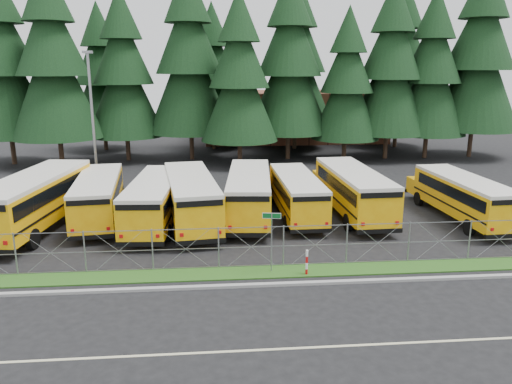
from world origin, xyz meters
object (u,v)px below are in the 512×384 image
bus_east (461,198)px  striped_bollard (307,263)px  bus_2 (156,202)px  light_standard (93,117)px  bus_3 (190,199)px  bus_0 (38,201)px  bus_4 (249,195)px  bus_5 (296,195)px  bus_6 (351,192)px  street_sign (272,230)px  bus_1 (99,198)px

bus_east → striped_bollard: bus_east is taller
bus_2 → light_standard: (-5.21, 8.47, 4.12)m
bus_3 → striped_bollard: bearing=-64.6°
bus_0 → light_standard: bearing=88.2°
bus_3 → bus_4: bearing=4.7°
bus_5 → bus_6: bus_6 is taller
bus_east → bus_3: bearing=174.5°
bus_0 → bus_6: 18.68m
striped_bollard → street_sign: bearing=162.2°
bus_2 → bus_5: bus_2 is taller
bus_3 → bus_east: size_ratio=1.09×
bus_4 → light_standard: size_ratio=1.07×
bus_5 → bus_6: bearing=-1.0°
bus_5 → bus_6: size_ratio=0.90×
bus_4 → street_sign: bearing=-82.4°
bus_3 → bus_5: size_ratio=1.12×
bus_2 → bus_3: bearing=9.3°
bus_5 → bus_east: size_ratio=0.98×
bus_1 → striped_bollard: bus_1 is taller
bus_5 → striped_bollard: size_ratio=8.26×
bus_1 → bus_2: (3.50, -1.19, 0.03)m
bus_1 → light_standard: size_ratio=1.02×
bus_0 → bus_4: bus_0 is taller
bus_2 → striped_bollard: (7.47, -8.11, -0.78)m
bus_4 → bus_5: 2.91m
bus_0 → bus_3: bearing=9.3°
bus_0 → light_standard: 9.48m
bus_4 → light_standard: bearing=150.4°
bus_2 → bus_east: size_ratio=1.04×
light_standard → bus_6: bearing=-23.2°
bus_6 → bus_0: bearing=-178.6°
bus_0 → bus_3: bus_0 is taller
bus_2 → bus_4: size_ratio=0.97×
bus_1 → light_standard: bearing=96.8°
bus_6 → light_standard: size_ratio=1.09×
bus_east → bus_1: bearing=172.5°
bus_0 → bus_east: bearing=6.6°
bus_4 → bus_east: bearing=-1.7°
street_sign → light_standard: bearing=124.7°
bus_5 → bus_4: bearing=-179.4°
bus_2 → bus_east: bus_2 is taller
bus_6 → striped_bollard: size_ratio=9.19×
bus_1 → bus_east: bus_1 is taller
striped_bollard → light_standard: light_standard is taller
bus_3 → bus_4: 3.65m
bus_3 → light_standard: 11.70m
bus_6 → bus_east: size_ratio=1.09×
bus_0 → bus_5: size_ratio=1.21×
bus_6 → striped_bollard: 10.29m
bus_2 → light_standard: light_standard is taller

